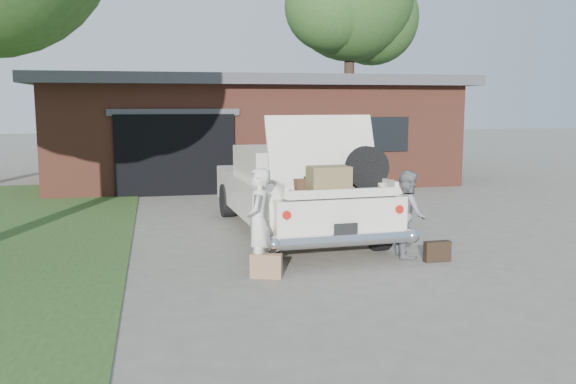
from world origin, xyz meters
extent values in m
plane|color=gray|center=(0.00, 0.00, 0.00)|extent=(90.00, 90.00, 0.00)
cube|color=brown|center=(1.00, 11.50, 1.50)|extent=(12.00, 7.00, 3.00)
cube|color=#4C4C51|center=(1.00, 11.50, 3.15)|extent=(12.80, 7.80, 0.30)
cube|color=black|center=(-1.50, 8.05, 1.10)|extent=(3.20, 0.30, 2.20)
cube|color=#4C4C51|center=(-1.50, 7.98, 2.25)|extent=(3.50, 0.12, 0.18)
cube|color=black|center=(4.50, 7.98, 1.60)|extent=(1.40, 0.08, 1.00)
cylinder|color=#38281E|center=(6.30, 16.96, 2.79)|extent=(0.44, 0.44, 5.58)
sphere|color=#3A5E26|center=(7.52, 17.50, 6.17)|extent=(4.06, 4.06, 4.06)
sphere|color=#3A5E26|center=(5.22, 16.28, 6.47)|extent=(3.79, 3.79, 3.79)
cube|color=silver|center=(0.57, 2.72, 0.69)|extent=(2.42, 5.65, 0.72)
cube|color=beige|center=(0.55, 3.06, 1.33)|extent=(1.95, 2.32, 0.58)
cube|color=black|center=(0.49, 4.11, 1.31)|extent=(1.72, 0.19, 0.49)
cube|color=black|center=(0.61, 2.01, 1.31)|extent=(1.72, 0.19, 0.49)
cylinder|color=black|center=(-0.29, 0.79, 0.37)|extent=(0.29, 0.74, 0.73)
cylinder|color=black|center=(1.65, 0.90, 0.37)|extent=(0.29, 0.74, 0.73)
cylinder|color=black|center=(-0.51, 4.55, 0.37)|extent=(0.29, 0.74, 0.73)
cylinder|color=black|center=(1.44, 4.66, 0.37)|extent=(0.29, 0.74, 0.73)
cylinder|color=silver|center=(0.73, -0.09, 0.44)|extent=(2.28, 0.33, 0.20)
cylinder|color=#A5140F|center=(-0.18, -0.07, 0.86)|extent=(0.14, 0.12, 0.13)
cylinder|color=#A5140F|center=(1.64, 0.04, 0.86)|extent=(0.14, 0.12, 0.13)
cube|color=black|center=(0.74, -0.12, 0.61)|extent=(0.38, 0.04, 0.19)
cube|color=black|center=(0.69, 0.62, 1.07)|extent=(1.78, 1.31, 0.04)
cube|color=silver|center=(-0.19, 0.57, 1.18)|extent=(0.14, 1.22, 0.20)
cube|color=silver|center=(1.58, 0.68, 1.18)|extent=(0.14, 1.22, 0.20)
cube|color=silver|center=(0.73, 0.02, 1.14)|extent=(1.77, 0.17, 0.13)
cube|color=silver|center=(0.67, 1.01, 1.69)|extent=(1.89, 0.60, 1.21)
cube|color=#4D3121|center=(0.43, 0.76, 1.19)|extent=(0.61, 0.41, 0.19)
cube|color=olive|center=(0.57, 0.27, 1.31)|extent=(0.65, 0.45, 0.43)
cube|color=black|center=(0.66, 0.88, 1.21)|extent=(0.74, 0.51, 0.22)
cylinder|color=black|center=(1.31, 0.60, 1.45)|extent=(0.72, 0.22, 0.71)
imported|color=silver|center=(-0.61, -0.15, 0.79)|extent=(0.52, 0.65, 1.57)
imported|color=slate|center=(1.96, 0.42, 0.71)|extent=(0.62, 0.76, 1.42)
cube|color=#996E4E|center=(-0.53, -0.34, 0.18)|extent=(0.48, 0.30, 0.35)
cube|color=black|center=(2.29, -0.02, 0.16)|extent=(0.43, 0.15, 0.33)
camera|label=1|loc=(-2.04, -8.70, 2.49)|focal=38.00mm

